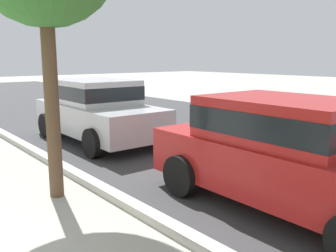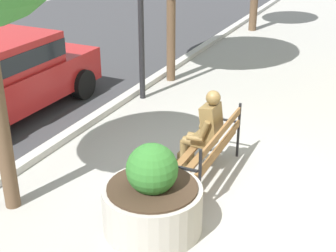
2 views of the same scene
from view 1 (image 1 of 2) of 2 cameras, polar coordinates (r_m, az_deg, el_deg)
street_surface at (r=8.32m, az=24.47°, el=-4.98°), size 60.00×9.00×0.01m
curb_stone at (r=4.84m, az=-1.65°, el=-14.38°), size 60.00×0.20×0.12m
parked_car_silver at (r=9.43m, az=-10.99°, el=2.71°), size 4.11×1.95×1.56m
parked_car_red at (r=5.34m, az=18.20°, el=-3.62°), size 4.11×1.95×1.56m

